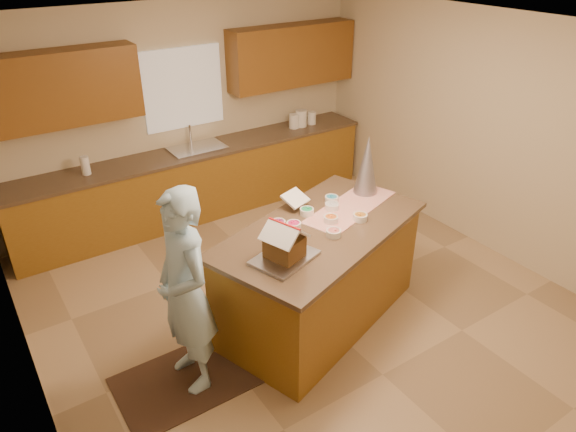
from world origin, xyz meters
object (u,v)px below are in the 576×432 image
(tinsel_tree, at_px, (367,165))
(gingerbread_house, at_px, (284,244))
(boy, at_px, (185,293))
(island_base, at_px, (320,276))

(tinsel_tree, xyz_separation_m, gingerbread_house, (-1.37, -0.58, -0.16))
(boy, bearing_deg, tinsel_tree, 97.88)
(island_base, height_order, tinsel_tree, tinsel_tree)
(island_base, distance_m, boy, 1.44)
(island_base, xyz_separation_m, tinsel_tree, (0.81, 0.33, 0.84))
(boy, relative_size, gingerbread_house, 4.54)
(tinsel_tree, bearing_deg, boy, -169.98)
(island_base, relative_size, boy, 1.13)
(island_base, distance_m, gingerbread_house, 0.92)
(boy, xyz_separation_m, gingerbread_house, (0.81, -0.19, 0.27))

